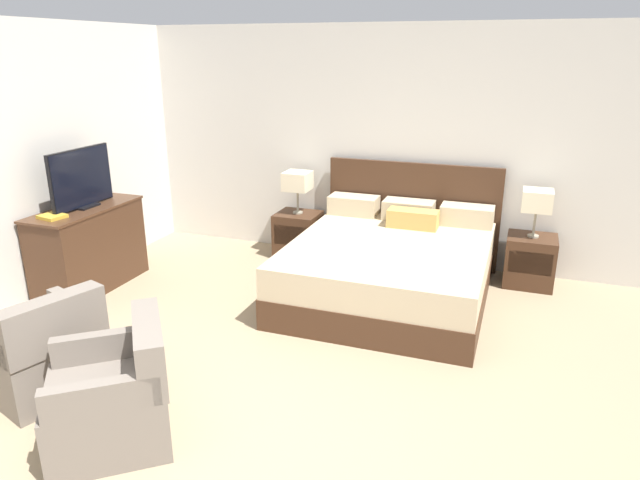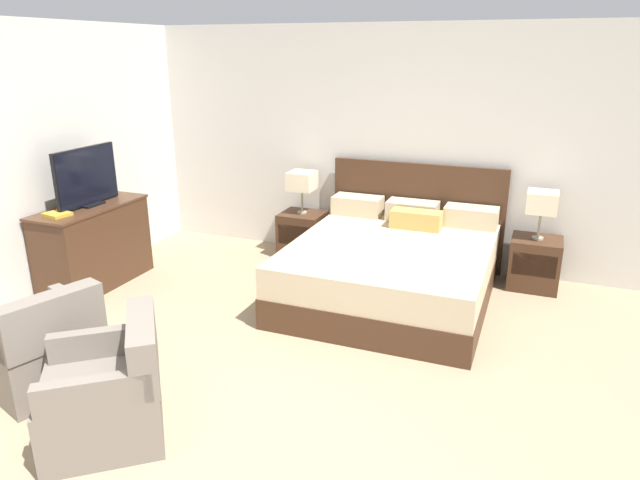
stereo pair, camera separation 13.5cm
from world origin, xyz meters
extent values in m
cube|color=beige|center=(0.00, 3.94, 1.27)|extent=(6.77, 0.06, 2.54)
cube|color=beige|center=(-2.82, 1.66, 1.27)|extent=(0.06, 5.71, 2.54)
cube|color=#422819|center=(0.34, 2.81, 0.14)|extent=(1.80, 2.03, 0.28)
cube|color=#C6B28E|center=(0.34, 2.81, 0.42)|extent=(1.78, 2.01, 0.28)
cube|color=#422819|center=(0.34, 3.85, 0.57)|extent=(1.87, 0.05, 1.13)
cube|color=#C6B28E|center=(-0.26, 3.65, 0.66)|extent=(0.53, 0.28, 0.20)
cube|color=#C6B28E|center=(0.34, 3.65, 0.66)|extent=(0.53, 0.28, 0.20)
cube|color=#C6B28E|center=(0.95, 3.65, 0.66)|extent=(0.53, 0.28, 0.20)
cube|color=tan|center=(0.44, 3.38, 0.65)|extent=(0.50, 0.22, 0.18)
cube|color=#422819|center=(-0.92, 3.64, 0.25)|extent=(0.48, 0.43, 0.51)
cube|color=black|center=(-0.92, 3.42, 0.31)|extent=(0.41, 0.01, 0.22)
cube|color=#422819|center=(1.60, 3.64, 0.25)|extent=(0.48, 0.43, 0.51)
cube|color=black|center=(1.60, 3.42, 0.31)|extent=(0.41, 0.01, 0.22)
cylinder|color=gray|center=(-0.92, 3.64, 0.52)|extent=(0.11, 0.11, 0.02)
cylinder|color=gray|center=(-0.92, 3.64, 0.65)|extent=(0.02, 0.02, 0.25)
cube|color=beige|center=(-0.92, 3.64, 0.88)|extent=(0.28, 0.28, 0.20)
cylinder|color=gray|center=(1.60, 3.64, 0.52)|extent=(0.11, 0.11, 0.02)
cylinder|color=gray|center=(1.60, 3.64, 0.65)|extent=(0.02, 0.02, 0.25)
cube|color=beige|center=(1.60, 3.64, 0.88)|extent=(0.28, 0.28, 0.20)
cube|color=#422819|center=(-2.52, 2.09, 0.41)|extent=(0.48, 1.15, 0.83)
cube|color=#482C1C|center=(-2.52, 2.09, 0.82)|extent=(0.50, 1.18, 0.02)
cube|color=black|center=(-2.52, 2.11, 0.84)|extent=(0.18, 0.24, 0.02)
cube|color=black|center=(-2.52, 2.11, 1.11)|extent=(0.04, 0.78, 0.56)
cube|color=black|center=(-2.50, 2.11, 1.11)|extent=(0.01, 0.75, 0.53)
cube|color=gold|center=(-2.53, 1.70, 0.84)|extent=(0.25, 0.22, 0.03)
cube|color=#70665B|center=(-1.59, 0.51, 0.20)|extent=(0.86, 0.86, 0.40)
cube|color=#70665B|center=(-1.34, 0.42, 0.58)|extent=(0.37, 0.70, 0.36)
cube|color=#70665B|center=(-1.50, 0.79, 0.49)|extent=(0.62, 0.28, 0.18)
cube|color=#70665B|center=(-0.77, 0.20, 0.20)|extent=(0.96, 0.96, 0.40)
cube|color=#70665B|center=(-0.56, 0.37, 0.58)|extent=(0.55, 0.63, 0.36)
cube|color=#70665B|center=(-0.59, -0.03, 0.49)|extent=(0.55, 0.46, 0.18)
cube|color=#70665B|center=(-0.95, 0.43, 0.49)|extent=(0.55, 0.46, 0.18)
camera|label=1|loc=(1.43, -2.13, 2.28)|focal=32.00mm
camera|label=2|loc=(1.56, -2.08, 2.28)|focal=32.00mm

